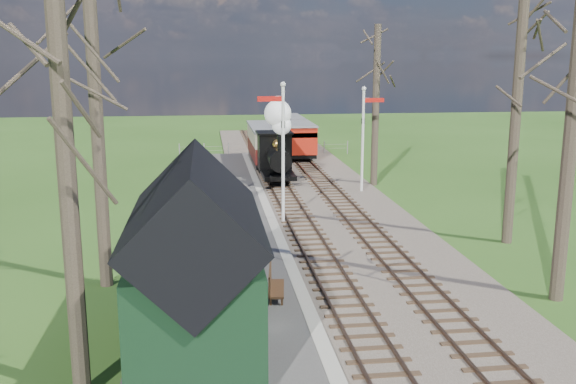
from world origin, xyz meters
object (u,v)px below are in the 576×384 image
at_px(semaphore_near, 282,143).
at_px(person, 248,272).
at_px(locomotive, 277,147).
at_px(red_carriage_b, 289,130).
at_px(semaphore_far, 364,131).
at_px(bench, 273,284).
at_px(station_shed, 196,263).
at_px(coach, 267,143).
at_px(sign_board, 264,307).
at_px(red_carriage_a, 299,139).

bearing_deg(semaphore_near, person, -103.14).
relative_size(locomotive, red_carriage_b, 0.97).
bearing_deg(semaphore_far, bench, -113.08).
relative_size(station_shed, semaphore_near, 1.01).
bearing_deg(semaphore_near, coach, 87.08).
bearing_deg(locomotive, station_shed, -101.53).
height_order(bench, person, person).
bearing_deg(station_shed, sign_board, 18.90).
xyz_separation_m(sign_board, person, (-0.27, 2.57, 0.10)).
distance_m(red_carriage_a, sign_board, 29.89).
height_order(station_shed, bench, station_shed).
bearing_deg(semaphore_near, locomotive, 85.19).
height_order(semaphore_near, red_carriage_b, semaphore_near).
xyz_separation_m(station_shed, red_carriage_b, (6.90, 35.53, -0.82)).
relative_size(station_shed, sign_board, 5.45).
bearing_deg(semaphore_far, locomotive, 145.60).
bearing_deg(red_carriage_a, red_carriage_b, 90.00).
xyz_separation_m(station_shed, coach, (4.30, 27.07, -0.67)).
height_order(station_shed, semaphore_near, semaphore_near).
relative_size(semaphore_far, red_carriage_b, 1.17).
bearing_deg(sign_board, semaphore_far, 68.28).
height_order(semaphore_far, person, semaphore_far).
bearing_deg(bench, sign_board, -101.71).
relative_size(red_carriage_b, bench, 3.09).
height_order(locomotive, coach, locomotive).
distance_m(red_carriage_a, person, 27.41).
height_order(semaphore_near, sign_board, semaphore_near).
distance_m(semaphore_near, red_carriage_a, 18.47).
bearing_deg(station_shed, semaphore_near, 73.62).
distance_m(coach, red_carriage_b, 8.85).
bearing_deg(locomotive, sign_board, -97.12).
bearing_deg(station_shed, person, 65.15).
bearing_deg(person, station_shed, 173.14).
distance_m(semaphore_far, locomotive, 5.44).
relative_size(coach, red_carriage_a, 1.56).
xyz_separation_m(station_shed, person, (1.46, 3.16, -1.39)).
bearing_deg(bench, locomotive, 83.44).
distance_m(semaphore_far, coach, 10.22).
xyz_separation_m(locomotive, bench, (-2.09, -18.21, -1.57)).
bearing_deg(coach, station_shed, -99.02).
height_order(sign_board, person, person).
bearing_deg(red_carriage_a, bench, -99.80).
height_order(station_shed, coach, station_shed).
xyz_separation_m(red_carriage_a, bench, (-4.71, -27.23, -0.83)).
relative_size(locomotive, red_carriage_a, 0.97).
bearing_deg(sign_board, person, 96.02).
height_order(semaphore_far, locomotive, semaphore_far).
height_order(red_carriage_a, sign_board, red_carriage_a).
distance_m(station_shed, sign_board, 2.36).
relative_size(station_shed, semaphore_far, 1.10).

